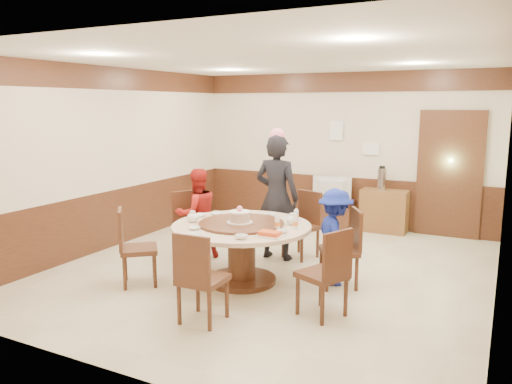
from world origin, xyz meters
The scene contains 32 objects.
room centered at (0.01, 0.01, 1.08)m, with size 6.00×6.04×2.84m.
banquet_table centered at (-0.14, -0.60, 0.53)m, with size 1.74×1.74×0.78m.
chair_0 centered at (1.01, -0.18, 0.30)m, with size 0.61×0.60×0.97m.
chair_1 centered at (0.14, 0.72, 0.30)m, with size 0.56×0.56×0.97m.
chair_2 centered at (-1.30, -0.02, 0.30)m, with size 0.61×0.60×0.97m.
chair_3 centered at (-1.26, -1.27, 0.30)m, with size 0.62×0.62×0.97m.
chair_4 centered at (0.06, -1.83, 0.30)m, with size 0.45×0.46×0.97m.
chair_5 centered at (1.12, -1.12, 0.30)m, with size 0.59×0.58×0.97m.
person_standing centered at (-0.17, 0.51, 0.91)m, with size 0.66×0.43×1.81m, color black.
person_red centered at (-1.21, 0.00, 0.66)m, with size 0.64×0.50×1.32m, color #A91B16.
person_blue centered at (0.92, -0.13, 0.61)m, with size 0.78×0.45×1.21m, color navy.
birthday_cake centered at (-0.16, -0.63, 0.85)m, with size 0.32×0.32×0.21m.
teapot_left centered at (-0.76, -0.77, 0.81)m, with size 0.17×0.15×0.13m, color white.
teapot_right centered at (0.42, -0.32, 0.81)m, with size 0.17×0.15×0.13m, color white.
bowl_0 centered at (-0.69, -0.29, 0.77)m, with size 0.15×0.15×0.04m, color white.
bowl_1 centered at (0.18, -1.19, 0.77)m, with size 0.15×0.15×0.05m, color white.
bowl_2 centered at (-0.52, -1.09, 0.77)m, with size 0.13×0.13×0.03m, color white.
bowl_3 centered at (0.48, -0.76, 0.77)m, with size 0.13×0.13×0.04m, color white.
bowl_4 centered at (-0.84, -0.46, 0.77)m, with size 0.15×0.15×0.04m, color white.
bowl_5 centered at (0.00, 0.00, 0.77)m, with size 0.13×0.13×0.04m, color white.
saucer_near centered at (-0.39, -1.25, 0.76)m, with size 0.18×0.18×0.01m, color white.
saucer_far centered at (0.31, -0.10, 0.76)m, with size 0.18×0.18×0.01m, color white.
shrimp_platter centered at (0.42, -0.97, 0.78)m, with size 0.30×0.20×0.06m.
bottle_0 centered at (0.36, -0.64, 0.83)m, with size 0.06×0.06×0.16m, color white.
bottle_1 centered at (0.55, -0.52, 0.83)m, with size 0.06×0.06×0.16m, color white.
bottle_2 centered at (0.42, -0.20, 0.83)m, with size 0.06×0.06×0.16m, color white.
tv_stand centered at (-0.11, 2.75, 0.25)m, with size 0.85×0.45×0.50m, color #472516.
television centered at (-0.11, 2.75, 0.71)m, with size 0.73×0.10×0.42m, color gray.
side_cabinet centered at (0.88, 2.78, 0.38)m, with size 0.80×0.40×0.75m, color brown.
thermos centered at (0.81, 2.78, 0.94)m, with size 0.15×0.15×0.38m, color silver.
notice_left centered at (-0.10, 2.96, 1.75)m, with size 0.25×0.00×0.35m, color white.
notice_right centered at (0.55, 2.96, 1.45)m, with size 0.30×0.00×0.22m, color white.
Camera 1 is at (2.77, -5.92, 2.23)m, focal length 35.00 mm.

